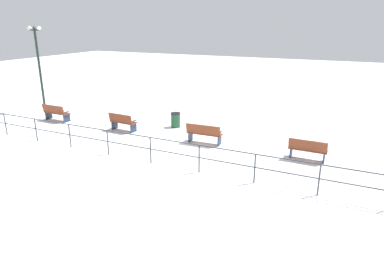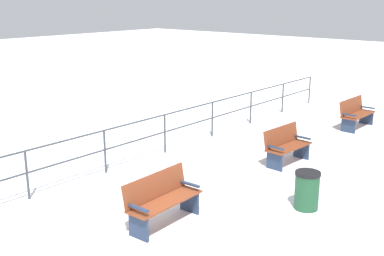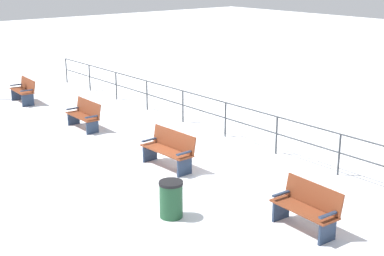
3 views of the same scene
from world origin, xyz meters
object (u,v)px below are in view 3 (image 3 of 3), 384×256
bench_second (85,115)px  trash_bin (171,199)px  bench_nearest (24,90)px  bench_fourth (307,207)px

bench_second → trash_bin: 7.07m
bench_second → bench_nearest: bearing=-87.4°
bench_nearest → bench_second: (-0.10, 4.48, -0.02)m
bench_nearest → bench_second: bearing=95.3°
bench_nearest → trash_bin: 11.45m
bench_fourth → trash_bin: bench_fourth is taller
bench_second → bench_fourth: bearing=90.9°
trash_bin → bench_fourth: bearing=128.7°
trash_bin → bench_nearest: bearing=-98.3°
bench_nearest → trash_bin: bench_nearest is taller
bench_fourth → trash_bin: (1.71, -2.14, -0.08)m
trash_bin → bench_second: bearing=-104.5°
bench_fourth → trash_bin: 2.74m
bench_nearest → bench_second: size_ratio=0.97×
bench_nearest → trash_bin: size_ratio=1.84×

